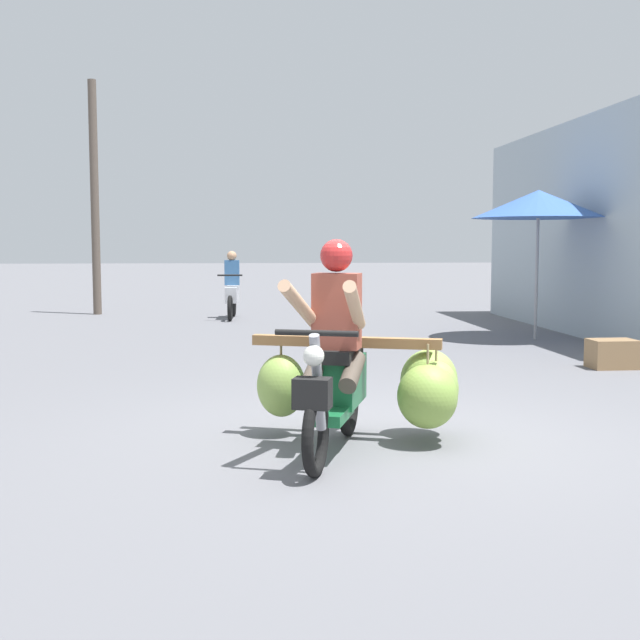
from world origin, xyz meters
name	(u,v)px	position (x,y,z in m)	size (l,w,h in m)	color
ground_plane	(381,438)	(0.00, 0.00, 0.00)	(120.00, 120.00, 0.00)	slate
motorbike_main_loaded	(369,377)	(-0.13, -0.20, 0.53)	(1.69, 1.72, 1.58)	black
motorbike_distant_ahead_left	(232,291)	(-1.23, 10.68, 0.57)	(0.50, 1.62, 1.40)	black
market_umbrella_near_shop	(538,204)	(3.68, 6.39, 2.18)	(2.11, 2.11, 2.41)	#99999E
produce_crate	(612,354)	(3.51, 3.33, 0.18)	(0.56, 0.40, 0.36)	olive
utility_pole	(95,198)	(-4.19, 11.96, 2.53)	(0.18, 0.18, 5.07)	brown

